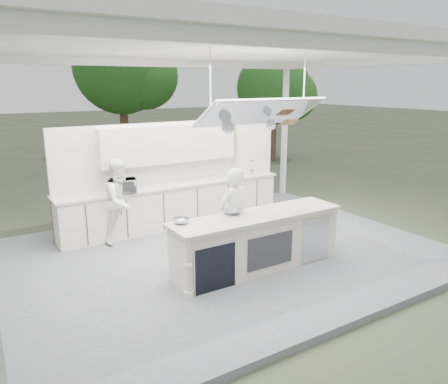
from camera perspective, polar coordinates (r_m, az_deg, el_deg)
ground at (r=8.26m, az=-0.57°, el=-8.69°), size 90.00×90.00×0.00m
stage_deck at (r=8.24m, az=-0.58°, el=-8.30°), size 8.00×6.00×0.12m
tent at (r=7.62m, az=-0.58°, el=17.95°), size 8.20×6.20×3.86m
demo_island at (r=7.43m, az=4.30°, el=-6.45°), size 3.10×0.79×0.95m
back_counter at (r=9.65m, az=-6.50°, el=-1.63°), size 5.08×0.72×0.95m
back_wall_unit at (r=9.81m, az=-4.86°, el=4.53°), size 5.05×0.48×2.25m
tree_cluster at (r=16.71m, az=-19.47°, el=13.66°), size 19.55×9.40×5.85m
head_chef at (r=7.49m, az=1.23°, el=-3.23°), size 0.69×0.53×1.70m
sous_chef at (r=8.77m, az=-13.24°, el=-1.14°), size 0.99×0.90×1.66m
toaster_oven at (r=8.88m, az=-13.03°, el=0.78°), size 0.58×0.47×0.28m
bowl_large at (r=7.29m, az=1.10°, el=-2.55°), size 0.35×0.35×0.08m
bowl_small at (r=6.84m, az=-5.62°, el=-3.75°), size 0.31×0.31×0.08m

